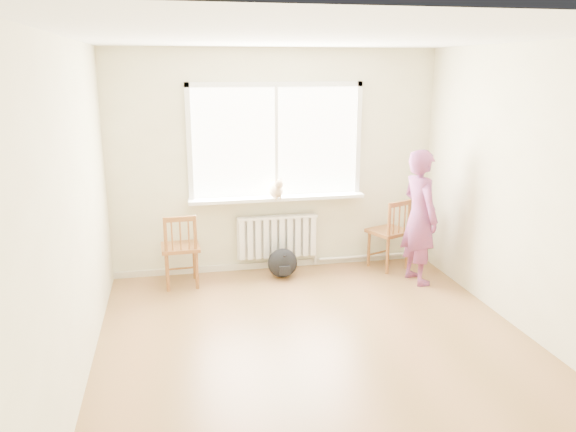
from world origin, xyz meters
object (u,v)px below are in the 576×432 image
cat (276,189)px  backpack (283,263)px  person (420,217)px  chair_left (181,250)px  chair_right (391,234)px

cat → backpack: cat is taller
person → chair_left: bearing=73.0°
chair_right → cat: cat is taller
person → backpack: bearing=65.0°
chair_right → backpack: bearing=-21.7°
cat → person: bearing=-27.6°
chair_left → person: person is taller
backpack → person: bearing=-16.1°
chair_left → cat: (1.16, 0.23, 0.62)m
chair_left → chair_right: chair_right is taller
backpack → cat: bearing=103.5°
person → backpack: size_ratio=4.37×
chair_left → backpack: size_ratio=2.42×
person → cat: (-1.58, 0.62, 0.27)m
person → cat: 1.72m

